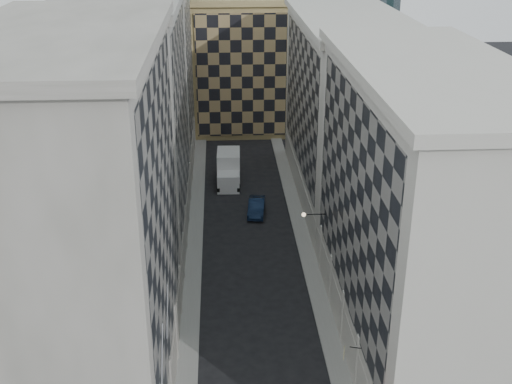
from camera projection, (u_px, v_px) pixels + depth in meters
name	position (u px, v px, depth m)	size (l,w,h in m)	color
sidewalk_west	(194.00, 248.00, 60.60)	(1.50, 100.00, 0.15)	gray
sidewalk_east	(305.00, 245.00, 61.17)	(1.50, 100.00, 0.15)	gray
bldg_left_a	(83.00, 231.00, 38.20)	(10.80, 22.80, 23.70)	gray
bldg_left_b	(129.00, 126.00, 58.50)	(10.80, 22.80, 22.70)	gray
bldg_left_c	(151.00, 74.00, 78.80)	(10.80, 22.80, 21.70)	gray
bldg_right_a	(420.00, 215.00, 43.64)	(10.80, 26.80, 20.70)	beige
bldg_right_b	(346.00, 109.00, 68.49)	(10.80, 28.80, 19.70)	beige
tan_block	(250.00, 62.00, 91.83)	(16.80, 14.80, 18.80)	#A08A54
flagpoles_left	(165.00, 331.00, 35.44)	(0.10, 6.33, 2.33)	gray
bracket_lamp	(306.00, 215.00, 53.17)	(1.98, 0.36, 0.36)	black
box_truck	(229.00, 170.00, 74.78)	(2.83, 6.55, 3.55)	white
dark_car	(256.00, 207.00, 67.34)	(1.66, 4.76, 1.57)	#101F3B
shop_sign	(345.00, 352.00, 40.35)	(1.18, 0.64, 0.73)	black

